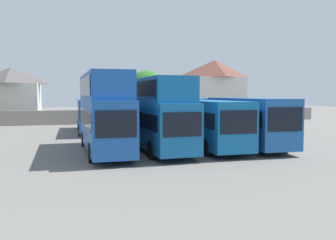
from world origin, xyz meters
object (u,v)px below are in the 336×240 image
at_px(bus_4, 247,119).
at_px(house_terrace_centre, 215,89).
at_px(bus_5, 91,113).
at_px(house_terrace_left, 12,94).
at_px(bus_1, 104,109).
at_px(bus_3, 206,121).
at_px(bus_2, 154,110).
at_px(bus_6, 126,113).
at_px(bus_8, 186,111).
at_px(tree_left_of_lot, 146,88).
at_px(bus_7, 157,104).

relative_size(bus_4, house_terrace_centre, 1.12).
height_order(bus_5, house_terrace_left, house_terrace_left).
height_order(bus_4, house_terrace_centre, house_terrace_centre).
distance_m(bus_1, bus_3, 7.18).
bearing_deg(bus_2, bus_3, 80.93).
bearing_deg(house_terrace_centre, bus_6, -135.03).
distance_m(bus_5, house_terrace_centre, 26.64).
relative_size(bus_1, bus_8, 1.03).
relative_size(bus_1, bus_3, 1.06).
relative_size(bus_3, bus_4, 0.98).
bearing_deg(bus_3, tree_left_of_lot, 177.37).
height_order(bus_3, tree_left_of_lot, tree_left_of_lot).
bearing_deg(house_terrace_left, bus_3, -60.48).
bearing_deg(bus_2, tree_left_of_lot, 167.25).
distance_m(house_terrace_centre, tree_left_of_lot, 12.89).
bearing_deg(bus_8, bus_3, -7.90).
relative_size(bus_6, house_terrace_left, 1.43).
xyz_separation_m(bus_2, house_terrace_left, (-13.20, 29.29, 1.08)).
relative_size(bus_1, bus_7, 0.91).
distance_m(bus_1, bus_6, 13.73).
bearing_deg(tree_left_of_lot, bus_6, -110.96).
height_order(bus_6, tree_left_of_lot, tree_left_of_lot).
relative_size(bus_3, bus_5, 0.92).
bearing_deg(bus_1, bus_3, 87.96).
distance_m(bus_2, tree_left_of_lot, 25.95).
distance_m(bus_8, house_terrace_left, 25.67).
xyz_separation_m(bus_2, bus_8, (6.60, 13.06, -0.80)).
bearing_deg(bus_7, bus_4, 18.34).
height_order(bus_6, house_terrace_centre, house_terrace_centre).
relative_size(bus_2, bus_4, 1.10).
distance_m(bus_4, bus_7, 14.03).
distance_m(bus_5, tree_left_of_lot, 15.27).
xyz_separation_m(bus_1, bus_7, (6.82, 13.49, -0.16)).
height_order(bus_5, bus_8, bus_8).
height_order(bus_5, bus_6, bus_6).
xyz_separation_m(bus_2, bus_6, (-0.01, 12.90, -0.85)).
height_order(bus_5, bus_7, bus_7).
relative_size(bus_7, house_terrace_centre, 1.28).
bearing_deg(bus_5, bus_8, 91.40).
relative_size(bus_1, tree_left_of_lot, 1.50).
bearing_deg(house_terrace_centre, house_terrace_left, -179.02).
bearing_deg(bus_5, tree_left_of_lot, 147.08).
bearing_deg(bus_7, house_terrace_left, -130.52).
relative_size(bus_3, tree_left_of_lot, 1.42).
bearing_deg(bus_8, bus_4, 5.57).
xyz_separation_m(house_terrace_centre, tree_left_of_lot, (-12.12, -4.37, -0.01)).
xyz_separation_m(bus_2, bus_3, (3.64, -0.44, -0.81)).
height_order(bus_5, house_terrace_centre, house_terrace_centre).
height_order(bus_3, bus_5, bus_3).
xyz_separation_m(bus_4, bus_6, (-6.87, 13.33, -0.12)).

